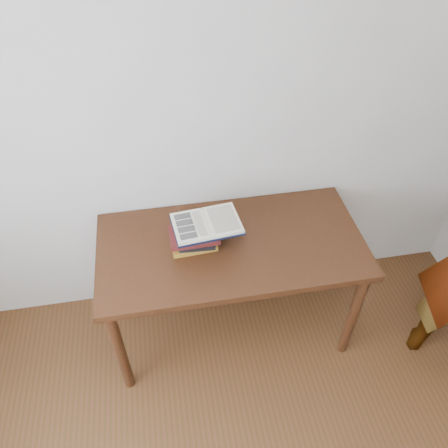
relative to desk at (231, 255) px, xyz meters
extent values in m
cube|color=silver|center=(-0.11, 0.37, 0.62)|extent=(3.50, 0.04, 2.60)
cube|color=#411F10|center=(0.00, 0.00, 0.08)|extent=(1.45, 0.72, 0.04)
cylinder|color=#411F10|center=(-0.66, -0.30, -0.31)|extent=(0.06, 0.06, 0.73)
cylinder|color=#411F10|center=(0.66, -0.30, -0.31)|extent=(0.06, 0.06, 0.73)
cylinder|color=#411F10|center=(-0.66, 0.30, -0.31)|extent=(0.06, 0.06, 0.73)
cylinder|color=#411F10|center=(0.66, 0.30, -0.31)|extent=(0.06, 0.06, 0.73)
cube|color=#AE8827|center=(-0.20, 0.03, 0.11)|extent=(0.25, 0.18, 0.03)
cube|color=black|center=(-0.19, 0.01, 0.14)|extent=(0.20, 0.15, 0.03)
cube|color=maroon|center=(-0.20, 0.02, 0.17)|extent=(0.26, 0.17, 0.03)
cube|color=#171847|center=(-0.19, 0.02, 0.20)|extent=(0.20, 0.17, 0.03)
cube|color=black|center=(-0.18, 0.04, 0.23)|extent=(0.21, 0.16, 0.03)
cube|color=black|center=(-0.13, 0.01, 0.25)|extent=(0.37, 0.28, 0.01)
cube|color=beige|center=(-0.22, 0.00, 0.26)|extent=(0.19, 0.25, 0.02)
cube|color=beige|center=(-0.04, 0.02, 0.26)|extent=(0.19, 0.25, 0.02)
cylinder|color=beige|center=(-0.13, 0.01, 0.26)|extent=(0.04, 0.23, 0.01)
cube|color=black|center=(-0.25, 0.07, 0.27)|extent=(0.09, 0.05, 0.00)
cube|color=black|center=(-0.24, 0.02, 0.27)|extent=(0.09, 0.05, 0.00)
cube|color=black|center=(-0.24, -0.03, 0.27)|extent=(0.09, 0.05, 0.00)
cube|color=black|center=(-0.23, -0.07, 0.27)|extent=(0.09, 0.05, 0.00)
cube|color=beige|center=(-0.17, 0.01, 0.27)|extent=(0.06, 0.19, 0.00)
cube|color=beige|center=(-0.04, 0.02, 0.27)|extent=(0.15, 0.21, 0.00)
camera|label=1|loc=(-0.32, -1.60, 1.81)|focal=35.00mm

